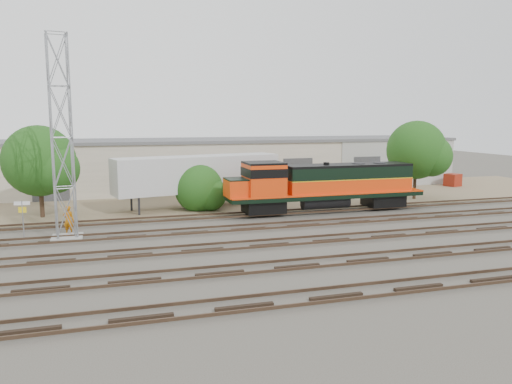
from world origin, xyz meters
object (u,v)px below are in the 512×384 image
object	(u,v)px
signal_tower	(62,142)
semi_trailer	(202,175)
locomotive	(323,185)
worker	(69,220)

from	to	relation	value
signal_tower	semi_trailer	world-z (taller)	signal_tower
signal_tower	semi_trailer	bearing A→B (deg)	41.39
locomotive	semi_trailer	bearing A→B (deg)	148.75
worker	semi_trailer	world-z (taller)	semi_trailer
worker	semi_trailer	xyz separation A→B (m)	(10.20, 7.78, 1.78)
locomotive	signal_tower	bearing A→B (deg)	-168.96
locomotive	worker	size ratio (longest dim) A/B	8.41
worker	locomotive	bearing A→B (deg)	-151.73
signal_tower	worker	distance (m)	5.27
signal_tower	worker	world-z (taller)	signal_tower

